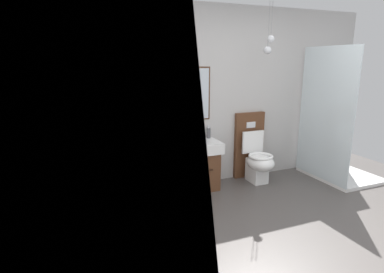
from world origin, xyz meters
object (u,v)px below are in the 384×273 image
toilet (255,156)px  shower_tray (334,151)px  vanity_sink_left (126,173)px  soap_dispenser (209,133)px  toothbrush_cup (103,144)px  vanity_sink_right (196,164)px

toilet → shower_tray: size_ratio=0.51×
vanity_sink_left → soap_dispenser: soap_dispenser is taller
toothbrush_cup → soap_dispenser: (1.47, 0.01, 0.02)m
toilet → shower_tray: 1.22m
toilet → vanity_sink_left: bearing=179.5°
vanity_sink_left → vanity_sink_right: (0.97, 0.00, 0.00)m
vanity_sink_left → toilet: 1.90m
vanity_sink_left → soap_dispenser: (1.22, 0.15, 0.39)m
toothbrush_cup → soap_dispenser: 1.47m
toothbrush_cup → vanity_sink_right: bearing=-6.8°
vanity_sink_left → shower_tray: bearing=-7.6°
toothbrush_cup → soap_dispenser: bearing=0.4°
vanity_sink_right → toilet: bearing=-1.0°
vanity_sink_left → vanity_sink_right: bearing=0.0°
vanity_sink_left → toothbrush_cup: size_ratio=3.38×
toilet → vanity_sink_right: bearing=179.0°
vanity_sink_right → toothbrush_cup: bearing=173.2°
vanity_sink_right → toilet: size_ratio=0.67×
vanity_sink_right → toothbrush_cup: toothbrush_cup is taller
soap_dispenser → shower_tray: shower_tray is taller
toilet → shower_tray: shower_tray is taller
toilet → shower_tray: bearing=-18.7°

